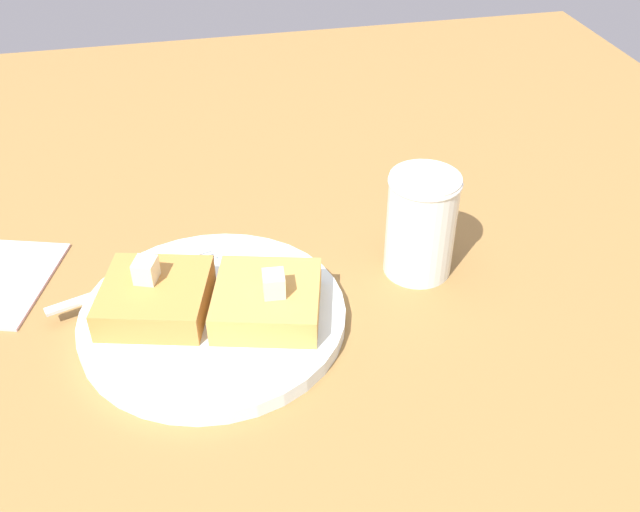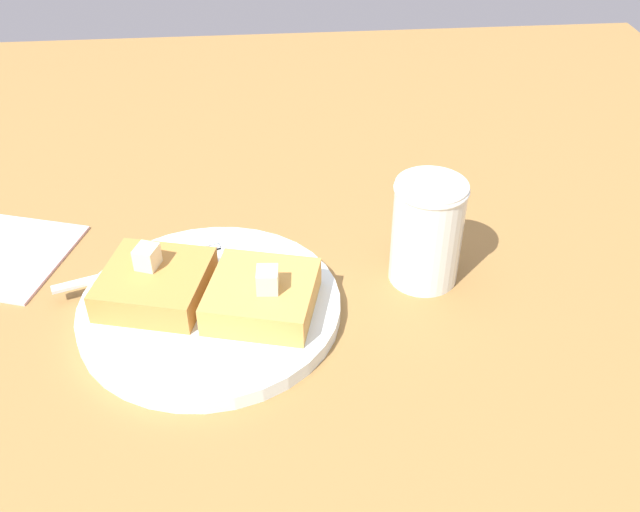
% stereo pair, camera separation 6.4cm
% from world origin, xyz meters
% --- Properties ---
extents(table_surface, '(1.28, 1.28, 0.02)m').
position_xyz_m(table_surface, '(0.00, 0.00, 0.01)').
color(table_surface, olive).
rests_on(table_surface, ground).
extents(plate, '(0.23, 0.23, 0.01)m').
position_xyz_m(plate, '(0.07, 0.07, 0.03)').
color(plate, silver).
rests_on(plate, table_surface).
extents(toast_slice_left, '(0.11, 0.11, 0.03)m').
position_xyz_m(toast_slice_left, '(0.02, 0.08, 0.05)').
color(toast_slice_left, '#C69045').
rests_on(toast_slice_left, plate).
extents(toast_slice_middle, '(0.11, 0.11, 0.03)m').
position_xyz_m(toast_slice_middle, '(0.12, 0.06, 0.05)').
color(toast_slice_middle, '#B97D3A').
rests_on(toast_slice_middle, plate).
extents(butter_pat_primary, '(0.02, 0.02, 0.02)m').
position_xyz_m(butter_pat_primary, '(0.02, 0.09, 0.07)').
color(butter_pat_primary, beige).
rests_on(butter_pat_primary, toast_slice_left).
extents(butter_pat_secondary, '(0.02, 0.03, 0.02)m').
position_xyz_m(butter_pat_secondary, '(0.12, 0.05, 0.07)').
color(butter_pat_secondary, beige).
rests_on(butter_pat_secondary, toast_slice_middle).
extents(fork, '(0.16, 0.07, 0.00)m').
position_xyz_m(fork, '(0.13, 0.01, 0.04)').
color(fork, silver).
rests_on(fork, plate).
extents(syrup_jar, '(0.07, 0.07, 0.10)m').
position_xyz_m(syrup_jar, '(-0.13, 0.03, 0.07)').
color(syrup_jar, '#552D0E').
rests_on(syrup_jar, table_surface).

